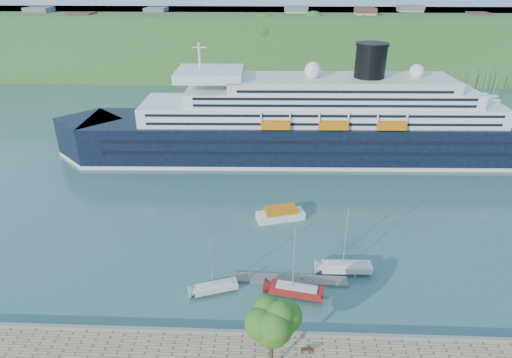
% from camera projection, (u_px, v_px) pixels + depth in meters
% --- Properties ---
extents(ground, '(400.00, 400.00, 0.00)m').
position_uv_depth(ground, '(256.00, 338.00, 50.52)').
color(ground, '#335B59').
rests_on(ground, ground).
extents(far_hillside, '(400.00, 50.00, 24.00)m').
position_uv_depth(far_hillside, '(270.00, 42.00, 175.14)').
color(far_hillside, '#345E25').
rests_on(far_hillside, ground).
extents(quay_coping, '(220.00, 0.50, 0.30)m').
position_uv_depth(quay_coping, '(256.00, 332.00, 49.84)').
color(quay_coping, slate).
rests_on(quay_coping, promenade).
extents(cruise_ship, '(114.42, 19.62, 25.60)m').
position_uv_depth(cruise_ship, '(311.00, 103.00, 93.81)').
color(cruise_ship, black).
rests_on(cruise_ship, ground).
extents(park_bench, '(1.41, 0.63, 0.88)m').
position_uv_depth(park_bench, '(307.00, 349.00, 47.31)').
color(park_bench, '#472114').
rests_on(park_bench, promenade).
extents(promenade_tree, '(5.90, 5.90, 9.77)m').
position_uv_depth(promenade_tree, '(272.00, 333.00, 43.52)').
color(promenade_tree, '#27621A').
rests_on(promenade_tree, promenade).
extents(floating_pontoon, '(16.48, 2.42, 0.37)m').
position_uv_depth(floating_pontoon, '(289.00, 279.00, 59.81)').
color(floating_pontoon, slate).
rests_on(floating_pontoon, ground).
extents(sailboat_white_near, '(6.68, 3.76, 8.33)m').
position_uv_depth(sailboat_white_near, '(215.00, 267.00, 55.92)').
color(sailboat_white_near, silver).
rests_on(sailboat_white_near, ground).
extents(sailboat_red, '(8.04, 3.61, 10.04)m').
position_uv_depth(sailboat_red, '(298.00, 266.00, 54.78)').
color(sailboat_red, maroon).
rests_on(sailboat_red, ground).
extents(sailboat_white_far, '(7.89, 2.33, 10.15)m').
position_uv_depth(sailboat_white_far, '(349.00, 244.00, 59.15)').
color(sailboat_white_far, silver).
rests_on(sailboat_white_far, ground).
extents(tender_launch, '(8.77, 4.99, 2.30)m').
position_uv_depth(tender_launch, '(281.00, 213.00, 74.08)').
color(tender_launch, orange).
rests_on(tender_launch, ground).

